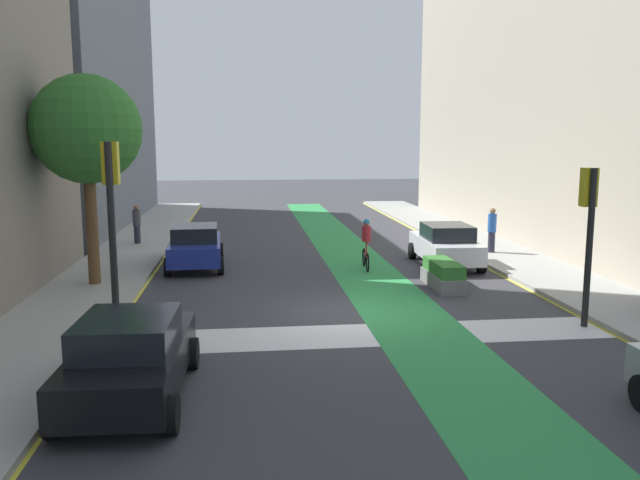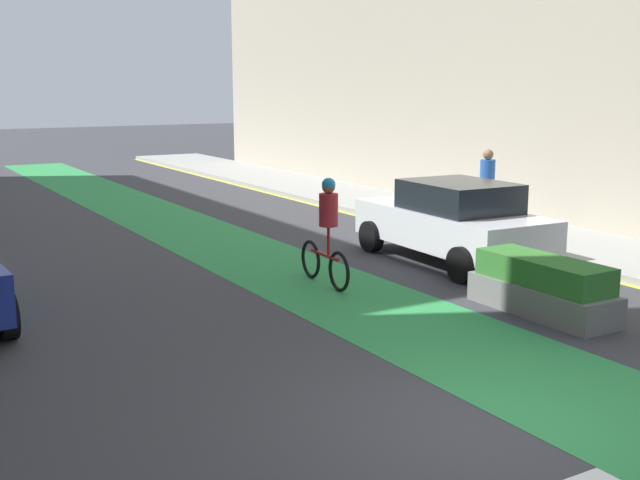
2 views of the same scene
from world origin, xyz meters
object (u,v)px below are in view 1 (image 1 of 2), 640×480
Objects in this scene: car_blue_left_far at (195,246)px; street_tree_near at (87,130)px; median_planter at (443,275)px; car_white_right_far at (446,244)px; pedestrian_sidewalk_left_a at (137,224)px; car_black_left_near at (131,357)px; pedestrian_sidewalk_right_b at (492,229)px; traffic_signal_near_left at (112,204)px; traffic_signal_near_right at (589,216)px; cyclist_in_lane at (366,243)px.

street_tree_near is (-2.91, -2.98, 4.11)m from car_blue_left_far.
median_planter is at bearing -27.56° from car_blue_left_far.
car_white_right_far is 3.64m from median_planter.
street_tree_near is (-0.01, -7.99, 3.90)m from pedestrian_sidewalk_left_a.
car_black_left_near is 1.79× the size of median_planter.
street_tree_near reaches higher than pedestrian_sidewalk_right_b.
traffic_signal_near_right is at bearing 0.20° from traffic_signal_near_left.
traffic_signal_near_right reaches higher than pedestrian_sidewalk_right_b.
traffic_signal_near_right is 9.92m from pedestrian_sidewalk_right_b.
pedestrian_sidewalk_right_b reaches higher than car_blue_left_far.
traffic_signal_near_left is 13.21m from car_white_right_far.
car_black_left_near is at bearing -129.66° from car_white_right_far.
car_black_left_near is 2.52× the size of pedestrian_sidewalk_left_a.
car_white_right_far is 1.00× the size of car_blue_left_far.
pedestrian_sidewalk_left_a is (-2.69, 17.13, 0.21)m from car_black_left_near.
pedestrian_sidewalk_right_b is (5.55, 2.14, 0.10)m from cyclist_in_lane.
street_tree_near reaches higher than car_blue_left_far.
traffic_signal_near_right is 0.92× the size of car_white_right_far.
cyclist_in_lane is 1.03× the size of pedestrian_sidewalk_right_b.
traffic_signal_near_left is at bearing -72.45° from street_tree_near.
pedestrian_sidewalk_left_a is 15.12m from pedestrian_sidewalk_right_b.
pedestrian_sidewalk_left_a is at bearing 89.92° from street_tree_near.
median_planter is at bearing -6.34° from street_tree_near.
pedestrian_sidewalk_left_a is at bearing 120.06° from car_blue_left_far.
pedestrian_sidewalk_left_a is (-2.90, 5.01, 0.21)m from car_blue_left_far.
pedestrian_sidewalk_right_b is 0.76× the size of median_planter.
cyclist_in_lane reaches higher than car_black_left_near.
car_blue_left_far is at bearing 45.62° from street_tree_near.
car_blue_left_far is 5.80m from pedestrian_sidewalk_left_a.
car_blue_left_far is 5.85m from street_tree_near.
cyclist_in_lane is at bearing 118.58° from traffic_signal_near_right.
traffic_signal_near_left is 10.56m from median_planter.
pedestrian_sidewalk_left_a is 14.31m from median_planter.
traffic_signal_near_left is 1.08× the size of car_black_left_near.
street_tree_near is at bearing 107.55° from traffic_signal_near_left.
traffic_signal_near_right is 8.75m from cyclist_in_lane.
median_planter is at bearing 26.13° from traffic_signal_near_left.
median_planter is at bearing -124.97° from pedestrian_sidewalk_right_b.
median_planter is (9.15, 4.49, -2.79)m from traffic_signal_near_left.
car_white_right_far is 9.23m from car_blue_left_far.
cyclist_in_lane is 0.29× the size of street_tree_near.
traffic_signal_near_left is 1.07× the size of car_white_right_far.
pedestrian_sidewalk_right_b is (12.79, 9.70, -2.12)m from traffic_signal_near_left.
traffic_signal_near_right reaches higher than car_black_left_near.
pedestrian_sidewalk_left_a is (-1.79, 13.69, -2.18)m from traffic_signal_near_left.
pedestrian_sidewalk_right_b is at bearing -15.30° from pedestrian_sidewalk_left_a.
car_black_left_near is (-9.41, -11.35, 0.00)m from car_white_right_far.
car_black_left_near is 12.70m from cyclist_in_lane.
traffic_signal_near_right is 0.61× the size of street_tree_near.
cyclist_in_lane is 3.66m from median_planter.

